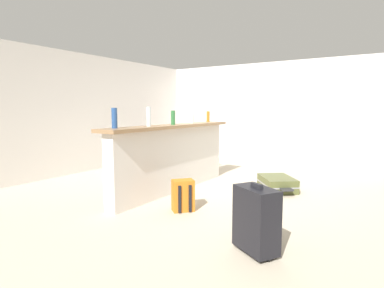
{
  "coord_description": "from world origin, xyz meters",
  "views": [
    {
      "loc": [
        -4.83,
        -2.61,
        1.36
      ],
      "look_at": [
        0.29,
        0.7,
        0.68
      ],
      "focal_mm": 29.86,
      "sensor_mm": 36.0,
      "label": 1
    }
  ],
  "objects_px": {
    "suitcase_upright_black": "(256,219)",
    "backpack_orange": "(183,196)",
    "dining_table": "(181,138)",
    "dining_chair_near_partition": "(200,145)",
    "bottle_green": "(173,118)",
    "bottle_white": "(192,115)",
    "suitcase_flat_olive": "(277,183)",
    "bottle_clear": "(149,117)",
    "bottle_amber": "(208,116)",
    "bottle_blue": "(114,118)"
  },
  "relations": [
    {
      "from": "bottle_white",
      "to": "backpack_orange",
      "type": "height_order",
      "value": "bottle_white"
    },
    {
      "from": "dining_chair_near_partition",
      "to": "suitcase_upright_black",
      "type": "bearing_deg",
      "value": -141.64
    },
    {
      "from": "bottle_green",
      "to": "bottle_white",
      "type": "relative_size",
      "value": 0.77
    },
    {
      "from": "suitcase_flat_olive",
      "to": "bottle_white",
      "type": "bearing_deg",
      "value": 103.94
    },
    {
      "from": "bottle_green",
      "to": "dining_table",
      "type": "distance_m",
      "value": 2.59
    },
    {
      "from": "bottle_amber",
      "to": "dining_table",
      "type": "height_order",
      "value": "bottle_amber"
    },
    {
      "from": "bottle_white",
      "to": "suitcase_flat_olive",
      "type": "bearing_deg",
      "value": -76.06
    },
    {
      "from": "bottle_clear",
      "to": "dining_table",
      "type": "distance_m",
      "value": 3.04
    },
    {
      "from": "bottle_blue",
      "to": "bottle_green",
      "type": "xyz_separation_m",
      "value": [
        1.16,
        -0.1,
        -0.02
      ]
    },
    {
      "from": "bottle_green",
      "to": "dining_chair_near_partition",
      "type": "relative_size",
      "value": 0.24
    },
    {
      "from": "dining_chair_near_partition",
      "to": "dining_table",
      "type": "bearing_deg",
      "value": 83.2
    },
    {
      "from": "bottle_clear",
      "to": "suitcase_flat_olive",
      "type": "relative_size",
      "value": 0.33
    },
    {
      "from": "dining_chair_near_partition",
      "to": "backpack_orange",
      "type": "xyz_separation_m",
      "value": [
        -2.78,
        -1.44,
        -0.31
      ]
    },
    {
      "from": "suitcase_flat_olive",
      "to": "backpack_orange",
      "type": "bearing_deg",
      "value": 157.9
    },
    {
      "from": "bottle_white",
      "to": "suitcase_upright_black",
      "type": "xyz_separation_m",
      "value": [
        -2.05,
        -2.04,
        -0.91
      ]
    },
    {
      "from": "bottle_clear",
      "to": "backpack_orange",
      "type": "height_order",
      "value": "bottle_clear"
    },
    {
      "from": "bottle_white",
      "to": "suitcase_upright_black",
      "type": "distance_m",
      "value": 3.03
    },
    {
      "from": "bottle_clear",
      "to": "bottle_amber",
      "type": "bearing_deg",
      "value": 2.2
    },
    {
      "from": "dining_chair_near_partition",
      "to": "bottle_green",
      "type": "bearing_deg",
      "value": -159.79
    },
    {
      "from": "suitcase_flat_olive",
      "to": "dining_chair_near_partition",
      "type": "bearing_deg",
      "value": 64.32
    },
    {
      "from": "suitcase_upright_black",
      "to": "dining_table",
      "type": "bearing_deg",
      "value": 43.31
    },
    {
      "from": "bottle_green",
      "to": "suitcase_upright_black",
      "type": "bearing_deg",
      "value": -125.0
    },
    {
      "from": "suitcase_flat_olive",
      "to": "suitcase_upright_black",
      "type": "distance_m",
      "value": 2.49
    },
    {
      "from": "bottle_clear",
      "to": "dining_chair_near_partition",
      "type": "distance_m",
      "value": 2.81
    },
    {
      "from": "suitcase_upright_black",
      "to": "backpack_orange",
      "type": "height_order",
      "value": "suitcase_upright_black"
    },
    {
      "from": "bottle_green",
      "to": "bottle_amber",
      "type": "bearing_deg",
      "value": 4.99
    },
    {
      "from": "dining_chair_near_partition",
      "to": "suitcase_flat_olive",
      "type": "height_order",
      "value": "dining_chair_near_partition"
    },
    {
      "from": "suitcase_flat_olive",
      "to": "bottle_green",
      "type": "bearing_deg",
      "value": 126.75
    },
    {
      "from": "bottle_green",
      "to": "dining_chair_near_partition",
      "type": "bearing_deg",
      "value": 20.21
    },
    {
      "from": "suitcase_upright_black",
      "to": "bottle_green",
      "type": "bearing_deg",
      "value": 55.0
    },
    {
      "from": "bottle_amber",
      "to": "dining_chair_near_partition",
      "type": "distance_m",
      "value": 1.21
    },
    {
      "from": "suitcase_upright_black",
      "to": "backpack_orange",
      "type": "distance_m",
      "value": 1.45
    },
    {
      "from": "bottle_blue",
      "to": "suitcase_flat_olive",
      "type": "relative_size",
      "value": 0.31
    },
    {
      "from": "bottle_clear",
      "to": "bottle_white",
      "type": "relative_size",
      "value": 0.97
    },
    {
      "from": "bottle_blue",
      "to": "suitcase_flat_olive",
      "type": "height_order",
      "value": "bottle_blue"
    },
    {
      "from": "bottle_clear",
      "to": "dining_table",
      "type": "bearing_deg",
      "value": 25.97
    },
    {
      "from": "bottle_blue",
      "to": "bottle_clear",
      "type": "xyz_separation_m",
      "value": [
        0.61,
        -0.06,
        0.01
      ]
    },
    {
      "from": "dining_chair_near_partition",
      "to": "suitcase_flat_olive",
      "type": "relative_size",
      "value": 1.09
    },
    {
      "from": "bottle_blue",
      "to": "bottle_amber",
      "type": "xyz_separation_m",
      "value": [
        2.47,
        0.01,
        -0.03
      ]
    },
    {
      "from": "bottle_amber",
      "to": "suitcase_flat_olive",
      "type": "distance_m",
      "value": 1.88
    },
    {
      "from": "dining_chair_near_partition",
      "to": "bottle_amber",
      "type": "bearing_deg",
      "value": -139.38
    },
    {
      "from": "dining_table",
      "to": "dining_chair_near_partition",
      "type": "xyz_separation_m",
      "value": [
        -0.07,
        -0.59,
        -0.13
      ]
    },
    {
      "from": "bottle_white",
      "to": "suitcase_flat_olive",
      "type": "height_order",
      "value": "bottle_white"
    },
    {
      "from": "bottle_green",
      "to": "suitcase_upright_black",
      "type": "xyz_separation_m",
      "value": [
        -1.38,
        -1.96,
        -0.88
      ]
    },
    {
      "from": "bottle_white",
      "to": "bottle_amber",
      "type": "relative_size",
      "value": 1.43
    },
    {
      "from": "bottle_amber",
      "to": "suitcase_upright_black",
      "type": "height_order",
      "value": "bottle_amber"
    },
    {
      "from": "bottle_green",
      "to": "bottle_white",
      "type": "height_order",
      "value": "bottle_white"
    },
    {
      "from": "bottle_amber",
      "to": "dining_table",
      "type": "distance_m",
      "value": 1.59
    },
    {
      "from": "bottle_amber",
      "to": "dining_chair_near_partition",
      "type": "height_order",
      "value": "bottle_amber"
    },
    {
      "from": "dining_chair_near_partition",
      "to": "suitcase_upright_black",
      "type": "relative_size",
      "value": 1.39
    }
  ]
}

